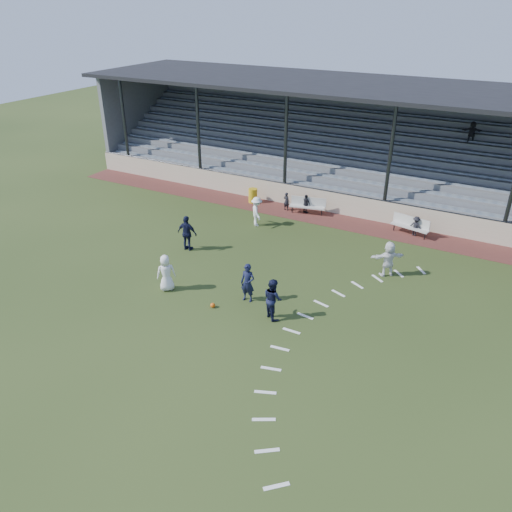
# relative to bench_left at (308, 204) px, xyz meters

# --- Properties ---
(ground) EXTENTS (90.00, 90.00, 0.00)m
(ground) POSITION_rel_bench_left_xyz_m (1.06, -10.70, -0.58)
(ground) COLOR #2C3C18
(ground) RESTS_ON ground
(cinder_track) EXTENTS (34.00, 2.00, 0.02)m
(cinder_track) POSITION_rel_bench_left_xyz_m (1.06, -0.20, -0.57)
(cinder_track) COLOR #522520
(cinder_track) RESTS_ON ground
(retaining_wall) EXTENTS (34.00, 0.18, 1.20)m
(retaining_wall) POSITION_rel_bench_left_xyz_m (1.06, 0.85, 0.02)
(retaining_wall) COLOR beige
(retaining_wall) RESTS_ON ground
(bench_left) EXTENTS (2.04, 0.88, 0.95)m
(bench_left) POSITION_rel_bench_left_xyz_m (0.00, 0.00, 0.00)
(bench_left) COLOR beige
(bench_left) RESTS_ON cinder_track
(bench_right) EXTENTS (2.04, 0.87, 0.95)m
(bench_right) POSITION_rel_bench_left_xyz_m (5.79, -0.05, 0.00)
(bench_right) COLOR beige
(bench_right) RESTS_ON cinder_track
(trash_bin) EXTENTS (0.53, 0.53, 0.85)m
(trash_bin) POSITION_rel_bench_left_xyz_m (-3.59, 0.05, -0.14)
(trash_bin) COLOR gold
(trash_bin) RESTS_ON cinder_track
(football) EXTENTS (0.20, 0.20, 0.20)m
(football) POSITION_rel_bench_left_xyz_m (0.47, -10.75, -0.49)
(football) COLOR #DD560D
(football) RESTS_ON ground
(player_white_lead) EXTENTS (0.92, 0.91, 1.61)m
(player_white_lead) POSITION_rel_bench_left_xyz_m (-1.98, -10.50, 0.22)
(player_white_lead) COLOR white
(player_white_lead) RESTS_ON ground
(player_navy_lead) EXTENTS (0.62, 0.43, 1.65)m
(player_navy_lead) POSITION_rel_bench_left_xyz_m (1.45, -9.62, 0.24)
(player_navy_lead) COLOR #121632
(player_navy_lead) RESTS_ON ground
(player_navy_mid) EXTENTS (1.03, 0.98, 1.67)m
(player_navy_mid) POSITION_rel_bench_left_xyz_m (2.87, -10.20, 0.25)
(player_navy_mid) COLOR #121632
(player_navy_mid) RESTS_ON ground
(player_white_wing) EXTENTS (1.13, 1.18, 1.61)m
(player_white_wing) POSITION_rel_bench_left_xyz_m (-1.79, -2.82, 0.22)
(player_white_wing) COLOR white
(player_white_wing) RESTS_ON ground
(player_navy_wing) EXTENTS (1.06, 0.50, 1.77)m
(player_navy_wing) POSITION_rel_bench_left_xyz_m (-3.37, -6.99, 0.30)
(player_navy_wing) COLOR #121632
(player_navy_wing) RESTS_ON ground
(player_white_back) EXTENTS (1.51, 1.29, 1.63)m
(player_white_back) POSITION_rel_bench_left_xyz_m (5.89, -4.86, 0.23)
(player_white_back) COLOR white
(player_white_back) RESTS_ON ground
(sub_left_near) EXTENTS (0.43, 0.32, 1.07)m
(sub_left_near) POSITION_rel_bench_left_xyz_m (-1.29, -0.12, -0.03)
(sub_left_near) COLOR black
(sub_left_near) RESTS_ON cinder_track
(sub_left_far) EXTENTS (0.70, 0.47, 1.10)m
(sub_left_far) POSITION_rel_bench_left_xyz_m (-0.12, 0.01, -0.02)
(sub_left_far) COLOR black
(sub_left_far) RESTS_ON cinder_track
(sub_right) EXTENTS (0.75, 0.53, 1.06)m
(sub_right) POSITION_rel_bench_left_xyz_m (6.07, -0.10, -0.04)
(sub_right) COLOR black
(sub_right) RESTS_ON cinder_track
(grandstand) EXTENTS (34.60, 9.00, 6.61)m
(grandstand) POSITION_rel_bench_left_xyz_m (1.07, 5.56, 1.62)
(grandstand) COLOR slate
(grandstand) RESTS_ON ground
(penalty_arc) EXTENTS (3.89, 14.63, 0.01)m
(penalty_arc) POSITION_rel_bench_left_xyz_m (5.19, -10.70, -0.58)
(penalty_arc) COLOR white
(penalty_arc) RESTS_ON ground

